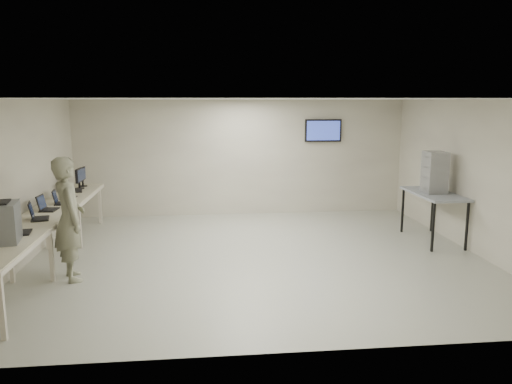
{
  "coord_description": "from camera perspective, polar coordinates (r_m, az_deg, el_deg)",
  "views": [
    {
      "loc": [
        -0.94,
        -8.59,
        2.78
      ],
      "look_at": [
        0.0,
        0.2,
        1.15
      ],
      "focal_mm": 35.0,
      "sensor_mm": 36.0,
      "label": 1
    }
  ],
  "objects": [
    {
      "name": "room",
      "position": [
        8.8,
        0.31,
        1.51
      ],
      "size": [
        8.01,
        7.01,
        2.81
      ],
      "color": "gray",
      "rests_on": "ground"
    },
    {
      "name": "workbench",
      "position": [
        9.19,
        -22.71,
        -2.64
      ],
      "size": [
        0.76,
        6.0,
        0.9
      ],
      "color": "#B9B497",
      "rests_on": "ground"
    },
    {
      "name": "equipment_box",
      "position": [
        7.48,
        -27.22,
        -3.15
      ],
      "size": [
        0.54,
        0.59,
        0.54
      ],
      "primitive_type": "cube",
      "rotation": [
        0.0,
        0.0,
        0.18
      ],
      "color": "slate",
      "rests_on": "workbench"
    },
    {
      "name": "laptop_0",
      "position": [
        7.92,
        -25.65,
        -3.8
      ],
      "size": [
        0.34,
        0.39,
        0.27
      ],
      "rotation": [
        0.0,
        0.0,
        0.17
      ],
      "color": "black",
      "rests_on": "workbench"
    },
    {
      "name": "laptop_1",
      "position": [
        8.71,
        -23.81,
        -2.42
      ],
      "size": [
        0.37,
        0.41,
        0.28
      ],
      "rotation": [
        0.0,
        0.0,
        0.24
      ],
      "color": "black",
      "rests_on": "workbench"
    },
    {
      "name": "laptop_2",
      "position": [
        9.36,
        -22.88,
        -1.53
      ],
      "size": [
        0.31,
        0.36,
        0.27
      ],
      "rotation": [
        0.0,
        0.0,
        -0.06
      ],
      "color": "black",
      "rests_on": "workbench"
    },
    {
      "name": "laptop_3",
      "position": [
        9.85,
        -21.59,
        -0.89
      ],
      "size": [
        0.31,
        0.36,
        0.26
      ],
      "rotation": [
        0.0,
        0.0,
        0.13
      ],
      "color": "black",
      "rests_on": "workbench"
    },
    {
      "name": "laptop_4",
      "position": [
        10.35,
        -20.93,
        -0.32
      ],
      "size": [
        0.29,
        0.35,
        0.27
      ],
      "rotation": [
        0.0,
        0.0,
        -0.03
      ],
      "color": "black",
      "rests_on": "workbench"
    },
    {
      "name": "laptop_5",
      "position": [
        11.08,
        -20.23,
        0.41
      ],
      "size": [
        0.37,
        0.41,
        0.28
      ],
      "rotation": [
        0.0,
        0.0,
        0.23
      ],
      "color": "black",
      "rests_on": "workbench"
    },
    {
      "name": "monitor_near",
      "position": [
        11.37,
        -19.57,
        1.67
      ],
      "size": [
        0.2,
        0.44,
        0.44
      ],
      "color": "black",
      "rests_on": "workbench"
    },
    {
      "name": "monitor_far",
      "position": [
        11.66,
        -19.23,
        1.85
      ],
      "size": [
        0.19,
        0.43,
        0.42
      ],
      "color": "black",
      "rests_on": "workbench"
    },
    {
      "name": "soldier",
      "position": [
        8.25,
        -20.55,
        -2.9
      ],
      "size": [
        0.71,
        0.83,
        1.94
      ],
      "primitive_type": "imported",
      "rotation": [
        0.0,
        0.0,
        1.97
      ],
      "color": "gray",
      "rests_on": "ground"
    },
    {
      "name": "side_table",
      "position": [
        10.48,
        19.68,
        -0.46
      ],
      "size": [
        0.76,
        1.63,
        0.98
      ],
      "color": "gray",
      "rests_on": "ground"
    },
    {
      "name": "storage_bins",
      "position": [
        10.4,
        19.75,
        2.13
      ],
      "size": [
        0.39,
        0.43,
        0.82
      ],
      "color": "gray",
      "rests_on": "side_table"
    }
  ]
}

